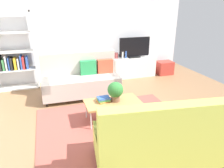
% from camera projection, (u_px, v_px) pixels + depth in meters
% --- Properties ---
extents(ground_plane, '(7.68, 7.68, 0.00)m').
position_uv_depth(ground_plane, '(111.00, 120.00, 4.29)').
color(ground_plane, '#936B47').
extents(wall_far, '(6.40, 0.12, 2.90)m').
position_uv_depth(wall_far, '(83.00, 32.00, 6.26)').
color(wall_far, silver).
rests_on(wall_far, ground_plane).
extents(area_rug, '(2.90, 2.20, 0.01)m').
position_uv_depth(area_rug, '(113.00, 125.00, 4.11)').
color(area_rug, '#9E4C42').
rests_on(area_rug, ground_plane).
extents(couch_beige, '(1.92, 0.88, 1.10)m').
position_uv_depth(couch_beige, '(81.00, 79.00, 5.30)').
color(couch_beige, '#B2ADA3').
rests_on(couch_beige, ground_plane).
extents(couch_green, '(1.99, 1.08, 1.10)m').
position_uv_depth(couch_green, '(162.00, 138.00, 2.97)').
color(couch_green, '#C1CC51').
rests_on(couch_green, ground_plane).
extents(coffee_table, '(1.10, 0.56, 0.42)m').
position_uv_depth(coffee_table, '(113.00, 102.00, 4.17)').
color(coffee_table, '#B7844C').
rests_on(coffee_table, ground_plane).
extents(tv_console, '(1.40, 0.44, 0.64)m').
position_uv_depth(tv_console, '(134.00, 67.00, 6.80)').
color(tv_console, silver).
rests_on(tv_console, ground_plane).
extents(tv, '(1.00, 0.20, 0.64)m').
position_uv_depth(tv, '(135.00, 48.00, 6.55)').
color(tv, black).
rests_on(tv, tv_console).
extents(bookshelf, '(1.10, 0.36, 2.10)m').
position_uv_depth(bookshelf, '(13.00, 55.00, 5.58)').
color(bookshelf, white).
rests_on(bookshelf, ground_plane).
extents(storage_trunk, '(0.52, 0.40, 0.44)m').
position_uv_depth(storage_trunk, '(164.00, 68.00, 7.06)').
color(storage_trunk, '#B2382D').
rests_on(storage_trunk, ground_plane).
extents(potted_plant, '(0.31, 0.31, 0.40)m').
position_uv_depth(potted_plant, '(115.00, 91.00, 4.09)').
color(potted_plant, brown).
rests_on(potted_plant, coffee_table).
extents(table_book_0, '(0.28, 0.23, 0.02)m').
position_uv_depth(table_book_0, '(104.00, 101.00, 4.14)').
color(table_book_0, orange).
rests_on(table_book_0, coffee_table).
extents(table_book_1, '(0.24, 0.18, 0.04)m').
position_uv_depth(table_book_1, '(104.00, 100.00, 4.13)').
color(table_book_1, '#3F8C4C').
rests_on(table_book_1, table_book_0).
extents(table_book_2, '(0.25, 0.19, 0.03)m').
position_uv_depth(table_book_2, '(104.00, 98.00, 4.11)').
color(table_book_2, '#3359B2').
rests_on(table_book_2, table_book_1).
extents(vase_0, '(0.11, 0.11, 0.18)m').
position_uv_depth(vase_0, '(116.00, 56.00, 6.53)').
color(vase_0, '#B24C4C').
rests_on(vase_0, tv_console).
extents(bottle_0, '(0.06, 0.06, 0.21)m').
position_uv_depth(bottle_0, '(122.00, 55.00, 6.49)').
color(bottle_0, silver).
rests_on(bottle_0, tv_console).
extents(bottle_1, '(0.05, 0.05, 0.23)m').
position_uv_depth(bottle_1, '(126.00, 55.00, 6.52)').
color(bottle_1, '#3359B2').
rests_on(bottle_1, tv_console).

